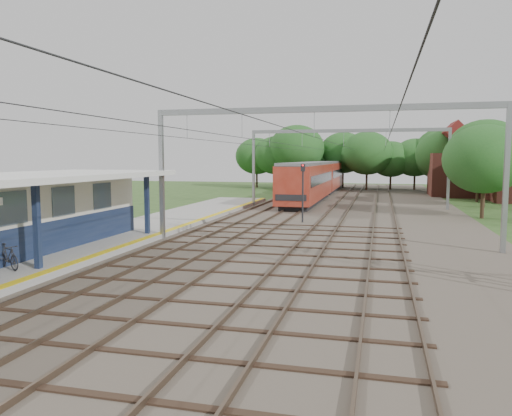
# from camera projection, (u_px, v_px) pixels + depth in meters

# --- Properties ---
(ground) EXTENTS (160.00, 160.00, 0.00)m
(ground) POSITION_uv_depth(u_px,v_px,m) (88.00, 352.00, 11.48)
(ground) COLOR #2D4C1E
(ground) RESTS_ON ground
(ballast_bed) EXTENTS (18.00, 90.00, 0.10)m
(ballast_bed) POSITION_uv_depth(u_px,v_px,m) (348.00, 214.00, 39.46)
(ballast_bed) COLOR #473D33
(ballast_bed) RESTS_ON ground
(platform) EXTENTS (5.00, 52.00, 0.35)m
(platform) POSITION_uv_depth(u_px,v_px,m) (112.00, 238.00, 26.78)
(platform) COLOR gray
(platform) RESTS_ON ground
(yellow_stripe) EXTENTS (0.45, 52.00, 0.01)m
(yellow_stripe) POSITION_uv_depth(u_px,v_px,m) (150.00, 236.00, 26.22)
(yellow_stripe) COLOR yellow
(yellow_stripe) RESTS_ON platform
(rail_tracks) EXTENTS (11.80, 88.00, 0.15)m
(rail_tracks) POSITION_uv_depth(u_px,v_px,m) (317.00, 212.00, 40.05)
(rail_tracks) COLOR brown
(rail_tracks) RESTS_ON ballast_bed
(catenary_system) EXTENTS (17.22, 88.00, 7.00)m
(catenary_system) POSITION_uv_depth(u_px,v_px,m) (336.00, 143.00, 34.51)
(catenary_system) COLOR gray
(catenary_system) RESTS_ON ground
(tree_band) EXTENTS (31.72, 30.88, 8.82)m
(tree_band) POSITION_uv_depth(u_px,v_px,m) (361.00, 154.00, 65.19)
(tree_band) COLOR #382619
(tree_band) RESTS_ON ground
(house_far) EXTENTS (8.00, 6.12, 8.66)m
(house_far) POSITION_uv_depth(u_px,v_px,m) (466.00, 169.00, 57.47)
(house_far) COLOR brown
(house_far) RESTS_ON ground
(bicycle) EXTENTS (1.63, 1.08, 0.95)m
(bicycle) POSITION_uv_depth(u_px,v_px,m) (8.00, 257.00, 18.43)
(bicycle) COLOR black
(bicycle) RESTS_ON platform
(train) EXTENTS (3.01, 37.49, 3.95)m
(train) POSITION_uv_depth(u_px,v_px,m) (319.00, 178.00, 57.87)
(train) COLOR black
(train) RESTS_ON ballast_bed
(signal_post) EXTENTS (0.28, 0.25, 4.07)m
(signal_post) POSITION_uv_depth(u_px,v_px,m) (303.00, 187.00, 33.66)
(signal_post) COLOR black
(signal_post) RESTS_ON ground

